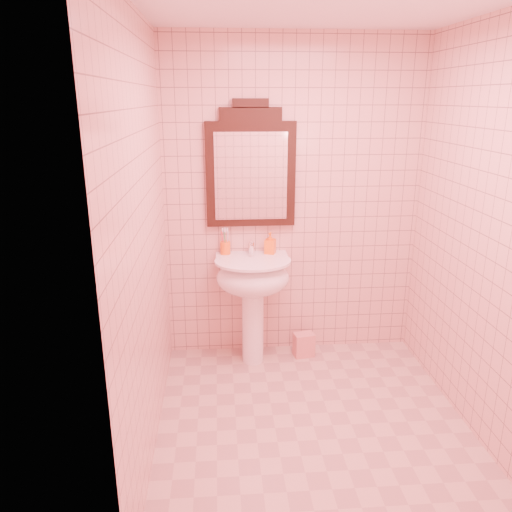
{
  "coord_description": "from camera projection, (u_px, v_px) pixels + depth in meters",
  "views": [
    {
      "loc": [
        -0.58,
        -2.71,
        2.03
      ],
      "look_at": [
        -0.33,
        0.55,
        0.99
      ],
      "focal_mm": 35.0,
      "sensor_mm": 36.0,
      "label": 1
    }
  ],
  "objects": [
    {
      "name": "faucet",
      "position": [
        252.0,
        247.0,
        3.89
      ],
      "size": [
        0.04,
        0.16,
        0.11
      ],
      "color": "white",
      "rests_on": "pedestal_sink"
    },
    {
      "name": "soap_dispenser",
      "position": [
        270.0,
        243.0,
        3.9
      ],
      "size": [
        0.1,
        0.1,
        0.17
      ],
      "primitive_type": "imported",
      "rotation": [
        0.0,
        0.0,
        -0.37
      ],
      "color": "orange",
      "rests_on": "pedestal_sink"
    },
    {
      "name": "pedestal_sink",
      "position": [
        253.0,
        284.0,
        3.84
      ],
      "size": [
        0.58,
        0.58,
        0.86
      ],
      "color": "white",
      "rests_on": "floor"
    },
    {
      "name": "back_wall",
      "position": [
        293.0,
        203.0,
        3.9
      ],
      "size": [
        2.0,
        0.02,
        2.5
      ],
      "primitive_type": "cube",
      "color": "#E0AB9C",
      "rests_on": "floor"
    },
    {
      "name": "floor",
      "position": [
        313.0,
        426.0,
        3.23
      ],
      "size": [
        2.2,
        2.2,
        0.0
      ],
      "primitive_type": "plane",
      "color": "#C6A58F",
      "rests_on": "ground"
    },
    {
      "name": "mirror",
      "position": [
        251.0,
        169.0,
        3.77
      ],
      "size": [
        0.68,
        0.06,
        0.95
      ],
      "color": "black",
      "rests_on": "back_wall"
    },
    {
      "name": "towel",
      "position": [
        304.0,
        345.0,
        4.09
      ],
      "size": [
        0.18,
        0.13,
        0.2
      ],
      "primitive_type": "cube",
      "rotation": [
        0.0,
        0.0,
        0.17
      ],
      "color": "#EC9C8A",
      "rests_on": "floor"
    },
    {
      "name": "toothbrush_cup",
      "position": [
        225.0,
        248.0,
        3.9
      ],
      "size": [
        0.08,
        0.08,
        0.18
      ],
      "rotation": [
        0.0,
        0.0,
        0.33
      ],
      "color": "orange",
      "rests_on": "pedestal_sink"
    }
  ]
}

